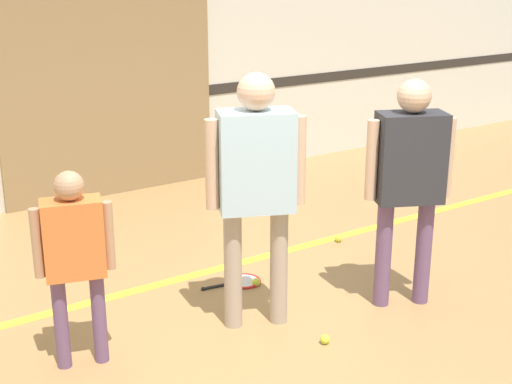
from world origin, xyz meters
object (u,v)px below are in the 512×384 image
object	(u,v)px
person_student_right	(409,169)
racket_spare_on_floor	(241,281)
tennis_ball_stray_right	(339,238)
person_student_left	(74,248)
tennis_ball_by_spare_racket	(256,282)
person_instructor	(256,175)
tennis_ball_near_instructor	(325,339)

from	to	relation	value
person_student_right	racket_spare_on_floor	xyz separation A→B (m)	(-0.81, 0.95, -1.03)
tennis_ball_stray_right	racket_spare_on_floor	bearing A→B (deg)	-168.67
person_student_left	tennis_ball_by_spare_racket	xyz separation A→B (m)	(1.55, 0.34, -0.76)
person_instructor	racket_spare_on_floor	world-z (taller)	person_instructor
person_instructor	person_student_right	distance (m)	1.13
person_instructor	person_student_left	world-z (taller)	person_instructor
person_student_left	person_student_right	world-z (taller)	person_student_right
tennis_ball_near_instructor	tennis_ball_by_spare_racket	distance (m)	1.00
person_instructor	person_student_left	xyz separation A→B (m)	(-1.21, 0.16, -0.31)
person_instructor	tennis_ball_near_instructor	distance (m)	1.20
tennis_ball_by_spare_racket	tennis_ball_stray_right	size ratio (longest dim) A/B	1.00
person_instructor	tennis_ball_by_spare_racket	xyz separation A→B (m)	(0.33, 0.50, -1.06)
tennis_ball_near_instructor	tennis_ball_by_spare_racket	xyz separation A→B (m)	(0.11, 1.00, 0.00)
person_student_right	tennis_ball_by_spare_racket	size ratio (longest dim) A/B	25.51
person_student_left	tennis_ball_by_spare_racket	distance (m)	1.75
tennis_ball_near_instructor	tennis_ball_stray_right	distance (m)	1.85
person_instructor	person_student_right	xyz separation A→B (m)	(1.08, -0.34, -0.06)
racket_spare_on_floor	tennis_ball_near_instructor	size ratio (longest dim) A/B	7.86
racket_spare_on_floor	tennis_ball_stray_right	size ratio (longest dim) A/B	7.86
person_student_right	tennis_ball_by_spare_racket	distance (m)	1.51
person_student_left	tennis_ball_near_instructor	size ratio (longest dim) A/B	19.36
person_student_right	tennis_ball_near_instructor	distance (m)	1.33
person_instructor	racket_spare_on_floor	distance (m)	1.28
person_student_left	tennis_ball_near_instructor	xyz separation A→B (m)	(1.44, -0.66, -0.76)
person_instructor	person_student_left	bearing A→B (deg)	-164.71
person_instructor	person_student_left	size ratio (longest dim) A/B	1.39
racket_spare_on_floor	tennis_ball_by_spare_racket	distance (m)	0.13
racket_spare_on_floor	person_student_left	bearing A→B (deg)	25.60
person_student_left	racket_spare_on_floor	xyz separation A→B (m)	(1.48, 0.45, -0.78)
person_student_right	tennis_ball_stray_right	world-z (taller)	person_student_right
racket_spare_on_floor	tennis_ball_stray_right	bearing A→B (deg)	-160.00
person_student_right	tennis_ball_near_instructor	bearing A→B (deg)	36.15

